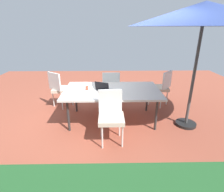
% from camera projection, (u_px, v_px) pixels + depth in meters
% --- Properties ---
extents(ground_plane, '(10.00, 10.00, 0.02)m').
position_uv_depth(ground_plane, '(112.00, 120.00, 4.22)').
color(ground_plane, '#9E4C38').
extents(dining_table, '(2.11, 1.22, 0.75)m').
position_uv_depth(dining_table, '(112.00, 92.00, 3.96)').
color(dining_table, white).
rests_on(dining_table, ground_plane).
extents(patio_umbrella, '(2.73, 2.73, 2.47)m').
position_uv_depth(patio_umbrella, '(204.00, 14.00, 3.16)').
color(patio_umbrella, '#4C4C4C').
rests_on(patio_umbrella, ground_plane).
extents(chair_southeast, '(0.58, 0.58, 0.98)m').
position_uv_depth(chair_southeast, '(60.00, 88.00, 4.69)').
color(chair_southeast, beige).
rests_on(chair_southeast, ground_plane).
extents(chair_south, '(0.46, 0.46, 0.98)m').
position_uv_depth(chair_south, '(111.00, 87.00, 4.73)').
color(chair_south, beige).
rests_on(chair_south, ground_plane).
extents(chair_southwest, '(0.59, 0.59, 0.98)m').
position_uv_depth(chair_southwest, '(161.00, 86.00, 4.79)').
color(chair_southwest, beige).
rests_on(chair_southwest, ground_plane).
extents(chair_north, '(0.47, 0.48, 0.98)m').
position_uv_depth(chair_north, '(111.00, 114.00, 3.26)').
color(chair_north, beige).
rests_on(chair_north, ground_plane).
extents(laptop, '(0.39, 0.35, 0.21)m').
position_uv_depth(laptop, '(103.00, 88.00, 3.88)').
color(laptop, '#B7B7BC').
rests_on(laptop, dining_table).
extents(cup, '(0.06, 0.06, 0.09)m').
position_uv_depth(cup, '(87.00, 88.00, 3.92)').
color(cup, '#CC4C33').
rests_on(cup, dining_table).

